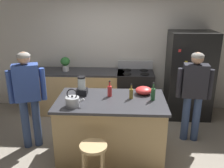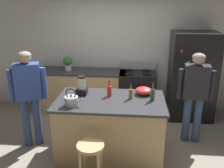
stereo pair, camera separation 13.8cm
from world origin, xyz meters
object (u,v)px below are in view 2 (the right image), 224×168
(refrigerator, at_px, (192,76))
(person_by_island_left, at_px, (28,91))
(stove_range, at_px, (137,93))
(potted_plant, at_px, (68,63))
(kitchen_island, at_px, (110,127))
(mixing_bowl, at_px, (144,91))
(tea_kettle, at_px, (71,101))
(person_by_sink_right, at_px, (195,90))
(blender_appliance, at_px, (82,87))
(bottle_soda, at_px, (109,91))
(bottle_olive_oil, at_px, (152,94))
(bar_stool, at_px, (91,154))
(bottle_vinegar, at_px, (131,94))

(refrigerator, bearing_deg, person_by_island_left, -154.76)
(stove_range, height_order, potted_plant, potted_plant)
(kitchen_island, xyz_separation_m, mixing_bowl, (0.52, 0.27, 0.53))
(kitchen_island, distance_m, stove_range, 1.58)
(stove_range, height_order, person_by_island_left, person_by_island_left)
(refrigerator, relative_size, tea_kettle, 6.56)
(person_by_sink_right, distance_m, blender_appliance, 1.89)
(refrigerator, distance_m, bottle_soda, 2.08)
(kitchen_island, distance_m, bottle_soda, 0.58)
(bottle_olive_oil, bearing_deg, blender_appliance, 172.02)
(bar_stool, xyz_separation_m, bottle_vinegar, (0.49, 0.84, 0.54))
(bottle_soda, bearing_deg, stove_range, 71.59)
(bottle_olive_oil, bearing_deg, kitchen_island, -178.08)
(tea_kettle, bearing_deg, refrigerator, 40.61)
(kitchen_island, relative_size, bottle_vinegar, 7.11)
(kitchen_island, distance_m, person_by_sink_right, 1.55)
(kitchen_island, xyz_separation_m, bar_stool, (-0.18, -0.78, 0.02))
(tea_kettle, bearing_deg, mixing_bowl, 27.64)
(blender_appliance, distance_m, bottle_soda, 0.45)
(person_by_sink_right, height_order, mixing_bowl, person_by_sink_right)
(person_by_sink_right, bearing_deg, potted_plant, 156.56)
(blender_appliance, distance_m, bottle_olive_oil, 1.13)
(stove_range, xyz_separation_m, potted_plant, (-1.50, 0.03, 0.63))
(bottle_vinegar, distance_m, mixing_bowl, 0.29)
(bottle_vinegar, bearing_deg, person_by_island_left, 177.53)
(kitchen_island, height_order, mixing_bowl, mixing_bowl)
(person_by_sink_right, bearing_deg, kitchen_island, -160.49)
(mixing_bowl, bearing_deg, kitchen_island, -152.53)
(bottle_soda, bearing_deg, person_by_island_left, -179.76)
(kitchen_island, relative_size, potted_plant, 5.59)
(bottle_vinegar, bearing_deg, blender_appliance, 171.64)
(kitchen_island, bearing_deg, person_by_island_left, 174.35)
(kitchen_island, xyz_separation_m, blender_appliance, (-0.48, 0.18, 0.60))
(stove_range, distance_m, bottle_soda, 1.56)
(blender_appliance, relative_size, bottle_olive_oil, 1.11)
(person_by_sink_right, xyz_separation_m, tea_kettle, (-1.92, -0.77, 0.06))
(refrigerator, distance_m, mixing_bowl, 1.61)
(person_by_sink_right, relative_size, bottle_soda, 6.24)
(kitchen_island, relative_size, person_by_island_left, 1.02)
(person_by_sink_right, relative_size, tea_kettle, 5.80)
(potted_plant, xyz_separation_m, blender_appliance, (0.59, -1.37, -0.05))
(refrigerator, xyz_separation_m, stove_range, (-1.11, 0.02, -0.42))
(stove_range, xyz_separation_m, person_by_island_left, (-1.79, -1.39, 0.51))
(bottle_vinegar, xyz_separation_m, tea_kettle, (-0.84, -0.34, -0.01))
(kitchen_island, relative_size, bottle_soda, 6.55)
(person_by_island_left, xyz_separation_m, bottle_soda, (1.33, 0.01, 0.04))
(kitchen_island, bearing_deg, stove_range, 74.14)
(stove_range, distance_m, bar_stool, 2.39)
(bottle_soda, bearing_deg, refrigerator, 40.88)
(person_by_island_left, xyz_separation_m, potted_plant, (0.29, 1.42, 0.12))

